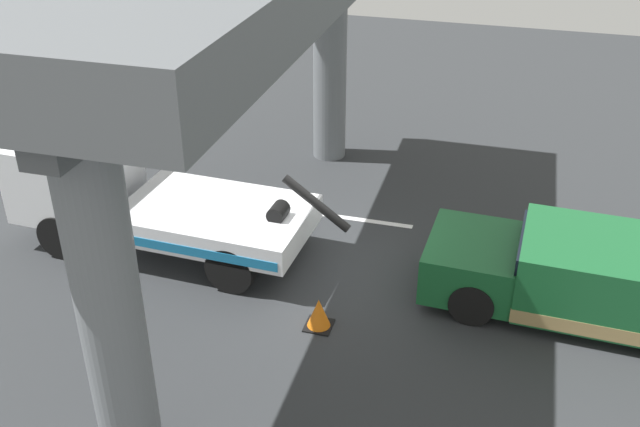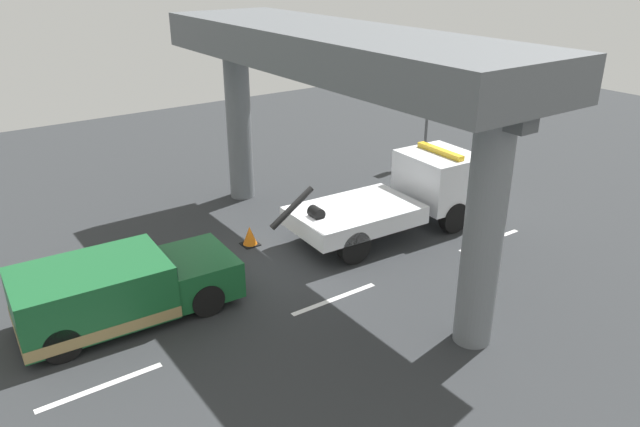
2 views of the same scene
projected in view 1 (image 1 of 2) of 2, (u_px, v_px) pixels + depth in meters
name	position (u px, v px, depth m)	size (l,w,h in m)	color
ground_plane	(332.00, 274.00, 15.20)	(60.00, 40.00, 0.10)	#2D3033
lane_stripe_west	(631.00, 257.00, 15.65)	(2.60, 0.16, 0.01)	silver
lane_stripe_mid	(357.00, 219.00, 17.07)	(2.60, 0.16, 0.01)	silver
lane_stripe_east	(125.00, 187.00, 18.49)	(2.60, 0.16, 0.01)	silver
tow_truck_white	(133.00, 193.00, 15.65)	(7.30, 2.66, 2.46)	white
towed_van_green	(582.00, 277.00, 13.65)	(5.29, 2.41, 1.58)	#195B2D
traffic_cone_orange	(319.00, 314.00, 13.49)	(0.51, 0.51, 0.60)	orange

